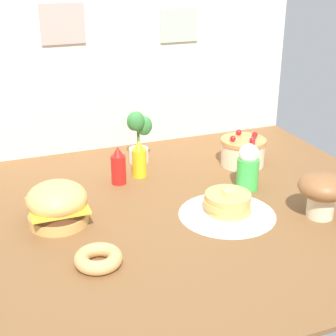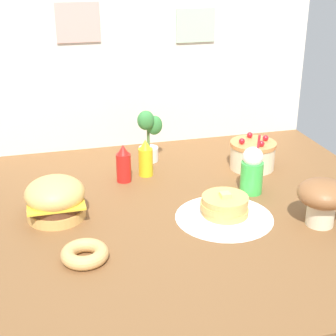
{
  "view_description": "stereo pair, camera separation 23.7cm",
  "coord_description": "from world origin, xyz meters",
  "px_view_note": "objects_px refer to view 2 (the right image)",
  "views": [
    {
      "loc": [
        -0.83,
        -1.94,
        1.11
      ],
      "look_at": [
        -0.05,
        0.1,
        0.17
      ],
      "focal_mm": 54.57,
      "sensor_mm": 36.0,
      "label": 1
    },
    {
      "loc": [
        -0.61,
        -2.01,
        1.11
      ],
      "look_at": [
        -0.05,
        0.1,
        0.17
      ],
      "focal_mm": 54.57,
      "sensor_mm": 36.0,
      "label": 2
    }
  ],
  "objects_px": {
    "pancake_stack": "(225,208)",
    "ketchup_bottle": "(124,164)",
    "layer_cake": "(253,155)",
    "donut_pink_glaze": "(85,254)",
    "burger": "(55,199)",
    "mushroom_stool": "(323,198)",
    "potted_plant": "(149,133)",
    "mustard_bottle": "(146,159)",
    "cream_soda_cup": "(252,170)"
  },
  "relations": [
    {
      "from": "cream_soda_cup",
      "to": "layer_cake",
      "type": "bearing_deg",
      "value": 65.55
    },
    {
      "from": "pancake_stack",
      "to": "donut_pink_glaze",
      "type": "bearing_deg",
      "value": -163.95
    },
    {
      "from": "cream_soda_cup",
      "to": "donut_pink_glaze",
      "type": "xyz_separation_m",
      "value": [
        -0.86,
        -0.4,
        -0.09
      ]
    },
    {
      "from": "potted_plant",
      "to": "pancake_stack",
      "type": "bearing_deg",
      "value": -76.7
    },
    {
      "from": "mustard_bottle",
      "to": "donut_pink_glaze",
      "type": "bearing_deg",
      "value": -118.91
    },
    {
      "from": "pancake_stack",
      "to": "ketchup_bottle",
      "type": "bearing_deg",
      "value": 125.79
    },
    {
      "from": "ketchup_bottle",
      "to": "mushroom_stool",
      "type": "height_order",
      "value": "mushroom_stool"
    },
    {
      "from": "layer_cake",
      "to": "cream_soda_cup",
      "type": "distance_m",
      "value": 0.32
    },
    {
      "from": "layer_cake",
      "to": "mushroom_stool",
      "type": "relative_size",
      "value": 1.13
    },
    {
      "from": "ketchup_bottle",
      "to": "cream_soda_cup",
      "type": "relative_size",
      "value": 0.67
    },
    {
      "from": "burger",
      "to": "mustard_bottle",
      "type": "distance_m",
      "value": 0.6
    },
    {
      "from": "mustard_bottle",
      "to": "cream_soda_cup",
      "type": "height_order",
      "value": "cream_soda_cup"
    },
    {
      "from": "burger",
      "to": "mustard_bottle",
      "type": "height_order",
      "value": "mustard_bottle"
    },
    {
      "from": "layer_cake",
      "to": "donut_pink_glaze",
      "type": "relative_size",
      "value": 1.34
    },
    {
      "from": "layer_cake",
      "to": "donut_pink_glaze",
      "type": "height_order",
      "value": "layer_cake"
    },
    {
      "from": "burger",
      "to": "potted_plant",
      "type": "xyz_separation_m",
      "value": [
        0.55,
        0.55,
        0.07
      ]
    },
    {
      "from": "ketchup_bottle",
      "to": "donut_pink_glaze",
      "type": "height_order",
      "value": "ketchup_bottle"
    },
    {
      "from": "mustard_bottle",
      "to": "mushroom_stool",
      "type": "distance_m",
      "value": 0.95
    },
    {
      "from": "burger",
      "to": "cream_soda_cup",
      "type": "bearing_deg",
      "value": 0.8
    },
    {
      "from": "burger",
      "to": "layer_cake",
      "type": "distance_m",
      "value": 1.12
    },
    {
      "from": "burger",
      "to": "donut_pink_glaze",
      "type": "height_order",
      "value": "burger"
    },
    {
      "from": "pancake_stack",
      "to": "layer_cake",
      "type": "distance_m",
      "value": 0.61
    },
    {
      "from": "pancake_stack",
      "to": "mushroom_stool",
      "type": "xyz_separation_m",
      "value": [
        0.38,
        -0.17,
        0.08
      ]
    },
    {
      "from": "mustard_bottle",
      "to": "potted_plant",
      "type": "distance_m",
      "value": 0.22
    },
    {
      "from": "mushroom_stool",
      "to": "ketchup_bottle",
      "type": "bearing_deg",
      "value": 138.0
    },
    {
      "from": "pancake_stack",
      "to": "mustard_bottle",
      "type": "distance_m",
      "value": 0.6
    },
    {
      "from": "burger",
      "to": "ketchup_bottle",
      "type": "xyz_separation_m",
      "value": [
        0.36,
        0.31,
        0.0
      ]
    },
    {
      "from": "layer_cake",
      "to": "mustard_bottle",
      "type": "bearing_deg",
      "value": 174.75
    },
    {
      "from": "layer_cake",
      "to": "burger",
      "type": "bearing_deg",
      "value": -164.53
    },
    {
      "from": "donut_pink_glaze",
      "to": "layer_cake",
      "type": "bearing_deg",
      "value": 34.47
    },
    {
      "from": "pancake_stack",
      "to": "layer_cake",
      "type": "bearing_deg",
      "value": 54.87
    },
    {
      "from": "ketchup_bottle",
      "to": "mushroom_stool",
      "type": "distance_m",
      "value": 1.0
    },
    {
      "from": "pancake_stack",
      "to": "cream_soda_cup",
      "type": "bearing_deg",
      "value": 43.92
    },
    {
      "from": "burger",
      "to": "donut_pink_glaze",
      "type": "distance_m",
      "value": 0.4
    },
    {
      "from": "pancake_stack",
      "to": "donut_pink_glaze",
      "type": "height_order",
      "value": "pancake_stack"
    },
    {
      "from": "ketchup_bottle",
      "to": "pancake_stack",
      "type": "bearing_deg",
      "value": -54.21
    },
    {
      "from": "cream_soda_cup",
      "to": "mushroom_stool",
      "type": "height_order",
      "value": "cream_soda_cup"
    },
    {
      "from": "cream_soda_cup",
      "to": "pancake_stack",
      "type": "bearing_deg",
      "value": -136.08
    },
    {
      "from": "burger",
      "to": "donut_pink_glaze",
      "type": "xyz_separation_m",
      "value": [
        0.08,
        -0.38,
        -0.06
      ]
    },
    {
      "from": "ketchup_bottle",
      "to": "mustard_bottle",
      "type": "height_order",
      "value": "same"
    },
    {
      "from": "mushroom_stool",
      "to": "cream_soda_cup",
      "type": "bearing_deg",
      "value": 113.15
    },
    {
      "from": "burger",
      "to": "layer_cake",
      "type": "bearing_deg",
      "value": 15.47
    },
    {
      "from": "cream_soda_cup",
      "to": "potted_plant",
      "type": "xyz_separation_m",
      "value": [
        -0.4,
        0.53,
        0.05
      ]
    },
    {
      "from": "pancake_stack",
      "to": "ketchup_bottle",
      "type": "relative_size",
      "value": 1.7
    },
    {
      "from": "donut_pink_glaze",
      "to": "mushroom_stool",
      "type": "relative_size",
      "value": 0.85
    },
    {
      "from": "mustard_bottle",
      "to": "donut_pink_glaze",
      "type": "distance_m",
      "value": 0.84
    },
    {
      "from": "pancake_stack",
      "to": "mustard_bottle",
      "type": "bearing_deg",
      "value": 113.35
    },
    {
      "from": "mushroom_stool",
      "to": "donut_pink_glaze",
      "type": "bearing_deg",
      "value": -178.92
    },
    {
      "from": "mustard_bottle",
      "to": "donut_pink_glaze",
      "type": "relative_size",
      "value": 1.08
    },
    {
      "from": "ketchup_bottle",
      "to": "mustard_bottle",
      "type": "relative_size",
      "value": 1.0
    }
  ]
}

